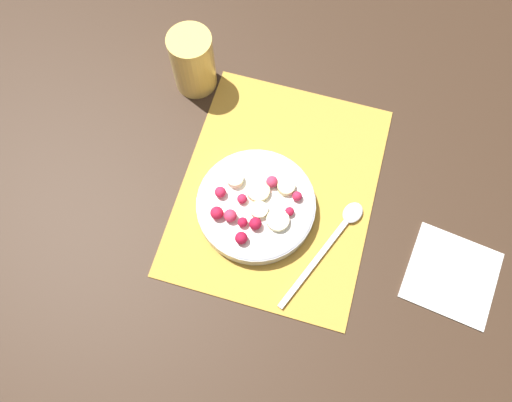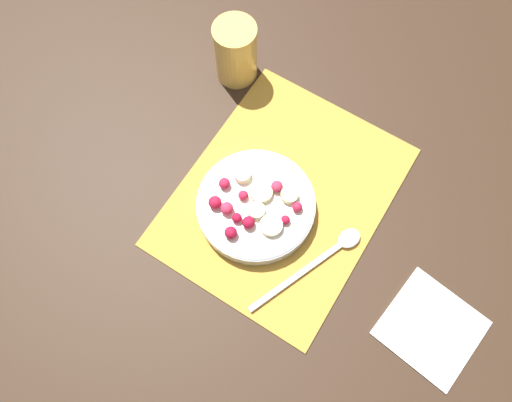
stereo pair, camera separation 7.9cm
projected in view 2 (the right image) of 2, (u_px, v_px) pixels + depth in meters
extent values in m
plane|color=#382619|center=(283.00, 196.00, 0.84)|extent=(3.00, 3.00, 0.00)
cube|color=gold|center=(283.00, 196.00, 0.83)|extent=(0.40, 0.32, 0.01)
cylinder|color=silver|center=(256.00, 206.00, 0.81)|extent=(0.19, 0.19, 0.02)
torus|color=silver|center=(256.00, 204.00, 0.80)|extent=(0.19, 0.19, 0.01)
cylinder|color=white|center=(256.00, 203.00, 0.80)|extent=(0.17, 0.17, 0.00)
cylinder|color=beige|center=(289.00, 195.00, 0.79)|extent=(0.04, 0.04, 0.01)
cylinder|color=beige|center=(261.00, 192.00, 0.80)|extent=(0.04, 0.04, 0.01)
cylinder|color=#F4EAB7|center=(242.00, 175.00, 0.81)|extent=(0.03, 0.03, 0.01)
cylinder|color=#F4EAB7|center=(271.00, 225.00, 0.78)|extent=(0.05, 0.05, 0.01)
cylinder|color=#F4EAB7|center=(256.00, 211.00, 0.79)|extent=(0.03, 0.03, 0.01)
sphere|color=#DB3356|center=(227.00, 208.00, 0.78)|extent=(0.02, 0.02, 0.02)
sphere|color=#D12347|center=(243.00, 195.00, 0.79)|extent=(0.02, 0.02, 0.02)
sphere|color=red|center=(215.00, 202.00, 0.79)|extent=(0.02, 0.02, 0.02)
sphere|color=#B21433|center=(231.00, 233.00, 0.77)|extent=(0.02, 0.02, 0.02)
sphere|color=#B21433|center=(248.00, 222.00, 0.77)|extent=(0.02, 0.02, 0.02)
sphere|color=#B21433|center=(237.00, 218.00, 0.78)|extent=(0.02, 0.02, 0.02)
sphere|color=#D12347|center=(297.00, 207.00, 0.78)|extent=(0.02, 0.02, 0.02)
sphere|color=#DB3356|center=(277.00, 186.00, 0.80)|extent=(0.02, 0.02, 0.02)
sphere|color=red|center=(285.00, 220.00, 0.78)|extent=(0.01, 0.01, 0.01)
sphere|color=#D12347|center=(224.00, 183.00, 0.80)|extent=(0.02, 0.02, 0.02)
cube|color=silver|center=(296.00, 277.00, 0.78)|extent=(0.17, 0.08, 0.00)
ellipsoid|color=silver|center=(349.00, 238.00, 0.80)|extent=(0.05, 0.04, 0.01)
cylinder|color=#F4CC66|center=(236.00, 52.00, 0.87)|extent=(0.08, 0.08, 0.12)
cube|color=white|center=(431.00, 328.00, 0.76)|extent=(0.15, 0.15, 0.01)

